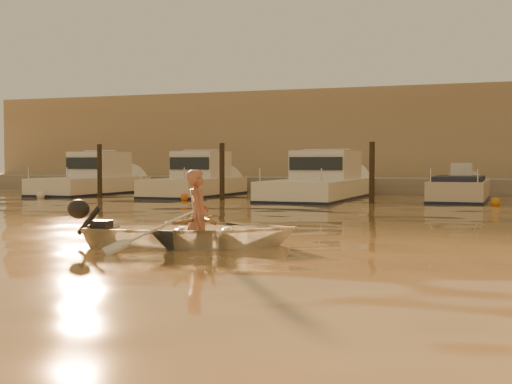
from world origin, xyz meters
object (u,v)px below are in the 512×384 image
at_px(person, 198,217).
at_px(waterfront_building, 428,140).
at_px(moored_boat_2, 321,181).
at_px(moored_boat_1, 195,180).
at_px(moored_boat_3, 459,194).
at_px(moored_boat_0, 92,179).
at_px(dinghy, 192,231).

relative_size(person, waterfront_building, 0.03).
bearing_deg(moored_boat_2, moored_boat_1, 180.00).
height_order(moored_boat_1, moored_boat_3, moored_boat_1).
xyz_separation_m(moored_boat_0, waterfront_building, (12.30, 11.00, 1.77)).
xyz_separation_m(person, moored_boat_3, (2.96, 14.73, -0.24)).
bearing_deg(moored_boat_1, moored_boat_2, 0.00).
relative_size(dinghy, moored_boat_2, 0.40).
relative_size(moored_boat_2, moored_boat_3, 1.61).
bearing_deg(waterfront_building, moored_boat_1, -124.57).
bearing_deg(waterfront_building, moored_boat_3, -77.77).
bearing_deg(moored_boat_3, moored_boat_0, 180.00).
bearing_deg(moored_boat_2, dinghy, -82.89).
distance_m(moored_boat_1, waterfront_building, 13.48).
bearing_deg(moored_boat_0, person, -51.48).
distance_m(person, moored_boat_1, 16.31).
relative_size(moored_boat_1, moored_boat_3, 1.22).
distance_m(person, moored_boat_2, 14.85).
bearing_deg(moored_boat_2, person, -82.51).
distance_m(dinghy, moored_boat_2, 14.88).
distance_m(moored_boat_1, moored_boat_2, 5.07).
xyz_separation_m(dinghy, person, (0.09, 0.03, 0.23)).
height_order(person, moored_boat_2, moored_boat_2).
height_order(person, moored_boat_3, person).
height_order(dinghy, waterfront_building, waterfront_building).
bearing_deg(person, moored_boat_3, -29.94).
xyz_separation_m(person, moored_boat_1, (-7.01, 14.73, 0.16)).
bearing_deg(moored_boat_2, waterfront_building, 77.14).
bearing_deg(person, moored_boat_0, 19.93).
relative_size(person, moored_boat_1, 0.24).
bearing_deg(dinghy, moored_boat_1, 6.50).
xyz_separation_m(moored_boat_2, waterfront_building, (2.51, 11.00, 1.77)).
distance_m(dinghy, person, 0.25).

